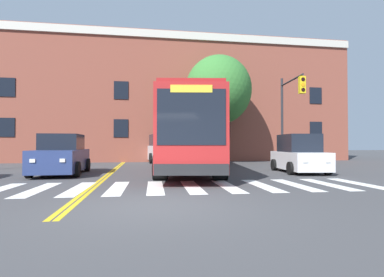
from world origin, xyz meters
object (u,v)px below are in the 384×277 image
Objects in this scene: car_white_far_lane at (299,155)px; car_silver_behind_bus at (161,149)px; traffic_light_near_corner at (290,105)px; car_navy_near_lane at (62,156)px; street_tree_curbside_large at (218,91)px; city_bus at (189,134)px.

car_silver_behind_bus is at bearing 122.75° from car_white_far_lane.
traffic_light_near_corner reaches higher than car_white_far_lane.
traffic_light_near_corner is (1.71, 4.30, 3.10)m from car_white_far_lane.
car_navy_near_lane is 0.57× the size of street_tree_curbside_large.
car_silver_behind_bus reaches higher than car_white_far_lane.
car_navy_near_lane is at bearing 175.98° from car_white_far_lane.
city_bus is 5.52m from car_white_far_lane.
car_silver_behind_bus is at bearing 96.49° from city_bus.
city_bus is at bearing -156.43° from traffic_light_near_corner.
car_white_far_lane is (11.28, -0.79, 0.01)m from car_navy_near_lane.
car_white_far_lane is 0.66× the size of traffic_light_near_corner.
street_tree_curbside_large reaches higher than car_silver_behind_bus.
car_silver_behind_bus reaches higher than car_navy_near_lane.
city_bus is 7.90m from traffic_light_near_corner.
city_bus is 2.98× the size of car_white_far_lane.
car_navy_near_lane is 11.31m from car_white_far_lane.
car_white_far_lane is at bearing -111.76° from traffic_light_near_corner.
city_bus is 1.98× the size of traffic_light_near_corner.
car_white_far_lane is 0.50× the size of street_tree_curbside_large.
traffic_light_near_corner reaches higher than car_navy_near_lane.
car_navy_near_lane is 13.81m from traffic_light_near_corner.
city_bus is at bearing -115.60° from street_tree_curbside_large.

